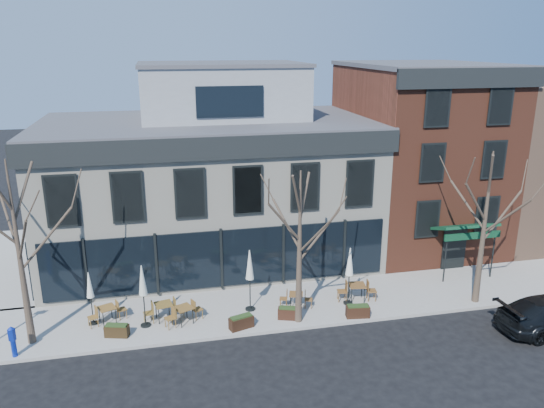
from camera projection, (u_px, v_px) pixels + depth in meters
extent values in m
plane|color=black|center=(222.00, 292.00, 27.26)|extent=(120.00, 120.00, 0.00)
cube|color=gray|center=(294.00, 304.00, 25.89)|extent=(33.50, 4.70, 0.15)
cube|color=gray|center=(15.00, 264.00, 30.53)|extent=(4.50, 12.00, 0.15)
cube|color=beige|center=(209.00, 192.00, 30.76)|extent=(18.00, 10.00, 8.00)
cube|color=#47474C|center=(207.00, 122.00, 29.58)|extent=(18.30, 10.30, 0.30)
cube|color=black|center=(218.00, 148.00, 24.94)|extent=(18.30, 0.25, 1.10)
cube|color=black|center=(34.00, 137.00, 27.85)|extent=(0.25, 10.30, 1.10)
cube|color=black|center=(221.00, 259.00, 26.64)|extent=(17.20, 0.12, 3.00)
cube|color=black|center=(45.00, 244.00, 28.57)|extent=(0.12, 7.50, 3.00)
cube|color=gray|center=(222.00, 92.00, 30.26)|extent=(9.00, 6.50, 3.00)
cube|color=brown|center=(417.00, 157.00, 32.99)|extent=(8.00, 10.00, 11.00)
cube|color=#47474C|center=(425.00, 65.00, 31.37)|extent=(8.20, 10.20, 0.25)
cube|color=black|center=(473.00, 78.00, 26.72)|extent=(8.20, 0.25, 1.00)
cube|color=#0C371F|center=(465.00, 227.00, 28.29)|extent=(3.20, 1.66, 0.67)
cube|color=black|center=(454.00, 250.00, 29.52)|extent=(1.40, 0.10, 2.50)
cube|color=#8C664C|center=(544.00, 154.00, 36.13)|extent=(12.00, 12.00, 10.00)
cone|color=#382B21|center=(19.00, 255.00, 21.32)|extent=(0.34, 0.34, 7.92)
cylinder|color=#382B21|center=(47.00, 238.00, 21.55)|extent=(2.23, 0.50, 2.48)
cylinder|color=#382B21|center=(10.00, 224.00, 21.83)|extent=(1.03, 2.05, 2.14)
cylinder|color=#382B21|center=(23.00, 241.00, 20.24)|extent=(1.03, 2.04, 2.28)
cone|color=#382B21|center=(299.00, 249.00, 23.16)|extent=(0.34, 0.34, 7.04)
cylinder|color=#382B21|center=(319.00, 235.00, 23.36)|extent=(2.00, 0.46, 2.21)
cylinder|color=#382B21|center=(286.00, 223.00, 23.61)|extent=(0.93, 1.84, 1.91)
cylinder|color=#382B21|center=(285.00, 222.00, 22.35)|extent=(1.61, 0.68, 1.97)
cylinder|color=#382B21|center=(314.00, 237.00, 22.20)|extent=(0.93, 1.83, 2.03)
cone|color=#382B21|center=(484.00, 229.00, 24.94)|extent=(0.34, 0.34, 7.48)
cylinder|color=#382B21|center=(502.00, 216.00, 25.16)|extent=(2.12, 0.48, 2.35)
cylinder|color=#382B21|center=(467.00, 205.00, 25.43)|extent=(0.98, 1.94, 2.03)
cylinder|color=#382B21|center=(476.00, 202.00, 24.08)|extent=(1.71, 0.71, 2.09)
cylinder|color=#382B21|center=(506.00, 217.00, 23.92)|extent=(0.98, 1.94, 2.16)
cylinder|color=#0B2399|center=(14.00, 348.00, 21.34)|extent=(0.21, 0.21, 0.73)
cube|color=#0B2399|center=(12.00, 335.00, 21.16)|extent=(0.28, 0.25, 0.52)
cone|color=#0B2399|center=(11.00, 328.00, 21.07)|extent=(0.27, 0.27, 0.12)
cube|color=brown|center=(107.00, 308.00, 23.83)|extent=(0.92, 0.92, 0.04)
cylinder|color=black|center=(103.00, 319.00, 23.57)|extent=(0.04, 0.04, 0.73)
cylinder|color=black|center=(116.00, 316.00, 23.88)|extent=(0.04, 0.04, 0.73)
cylinder|color=black|center=(99.00, 314.00, 24.01)|extent=(0.04, 0.04, 0.73)
cylinder|color=black|center=(112.00, 311.00, 24.32)|extent=(0.04, 0.04, 0.73)
cube|color=brown|center=(163.00, 304.00, 24.04)|extent=(0.89, 0.89, 0.04)
cylinder|color=black|center=(159.00, 316.00, 23.78)|extent=(0.04, 0.04, 0.77)
cylinder|color=black|center=(172.00, 314.00, 24.01)|extent=(0.04, 0.04, 0.77)
cylinder|color=black|center=(156.00, 310.00, 24.31)|extent=(0.04, 0.04, 0.77)
cylinder|color=black|center=(169.00, 308.00, 24.54)|extent=(0.04, 0.04, 0.77)
cube|color=brown|center=(184.00, 308.00, 23.76)|extent=(0.98, 0.98, 0.04)
cylinder|color=black|center=(181.00, 320.00, 23.48)|extent=(0.04, 0.04, 0.76)
cylinder|color=black|center=(193.00, 316.00, 23.82)|extent=(0.04, 0.04, 0.76)
cylinder|color=black|center=(175.00, 315.00, 23.93)|extent=(0.04, 0.04, 0.76)
cylinder|color=black|center=(187.00, 311.00, 24.27)|extent=(0.04, 0.04, 0.76)
cube|color=brown|center=(296.00, 294.00, 25.25)|extent=(0.81, 0.81, 0.04)
cylinder|color=black|center=(290.00, 303.00, 25.12)|extent=(0.04, 0.04, 0.66)
cylinder|color=black|center=(301.00, 303.00, 25.09)|extent=(0.04, 0.04, 0.66)
cylinder|color=black|center=(291.00, 298.00, 25.62)|extent=(0.04, 0.04, 0.66)
cylinder|color=black|center=(301.00, 298.00, 25.58)|extent=(0.04, 0.04, 0.66)
cube|color=brown|center=(357.00, 285.00, 25.86)|extent=(0.90, 0.90, 0.04)
cylinder|color=black|center=(352.00, 296.00, 25.67)|extent=(0.04, 0.04, 0.81)
cylinder|color=black|center=(364.00, 296.00, 25.70)|extent=(0.04, 0.04, 0.81)
cylinder|color=black|center=(349.00, 290.00, 26.27)|extent=(0.04, 0.04, 0.81)
cylinder|color=black|center=(362.00, 290.00, 26.30)|extent=(0.04, 0.04, 0.81)
cylinder|color=black|center=(94.00, 323.00, 23.93)|extent=(0.40, 0.40, 0.05)
cylinder|color=black|center=(91.00, 303.00, 23.64)|extent=(0.05, 0.05, 2.01)
cone|color=silver|center=(89.00, 285.00, 23.38)|extent=(0.33, 0.33, 1.19)
cylinder|color=black|center=(146.00, 325.00, 23.74)|extent=(0.47, 0.47, 0.06)
cylinder|color=black|center=(144.00, 302.00, 23.41)|extent=(0.05, 0.05, 2.35)
cone|color=beige|center=(142.00, 280.00, 23.10)|extent=(0.38, 0.38, 1.39)
cylinder|color=black|center=(250.00, 309.00, 25.19)|extent=(0.49, 0.49, 0.07)
cylinder|color=black|center=(250.00, 286.00, 24.85)|extent=(0.06, 0.06, 2.43)
cone|color=beige|center=(250.00, 265.00, 24.53)|extent=(0.40, 0.40, 1.43)
cylinder|color=black|center=(348.00, 303.00, 25.77)|extent=(0.46, 0.46, 0.06)
cylinder|color=black|center=(349.00, 282.00, 25.44)|extent=(0.05, 0.05, 2.31)
cone|color=white|center=(350.00, 262.00, 25.14)|extent=(0.38, 0.38, 1.37)
cube|color=black|center=(117.00, 331.00, 22.84)|extent=(1.09, 0.67, 0.51)
cube|color=#1E3314|center=(116.00, 325.00, 22.76)|extent=(0.97, 0.56, 0.08)
cube|color=black|center=(241.00, 323.00, 23.49)|extent=(1.16, 0.74, 0.54)
cube|color=#1E3314|center=(241.00, 317.00, 23.40)|extent=(1.03, 0.62, 0.09)
cube|color=black|center=(289.00, 314.00, 24.29)|extent=(1.10, 0.72, 0.51)
cube|color=#1E3314|center=(289.00, 308.00, 24.21)|extent=(0.98, 0.61, 0.08)
cube|color=black|center=(358.00, 312.00, 24.45)|extent=(1.12, 0.57, 0.54)
cube|color=#1E3314|center=(358.00, 306.00, 24.36)|extent=(1.00, 0.47, 0.09)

